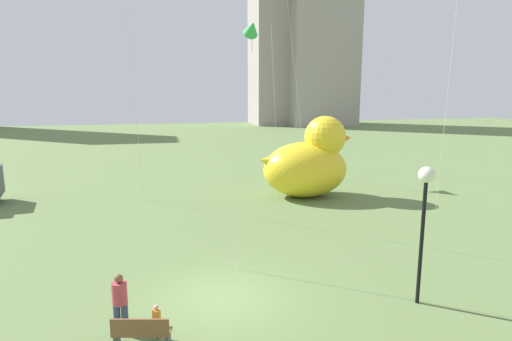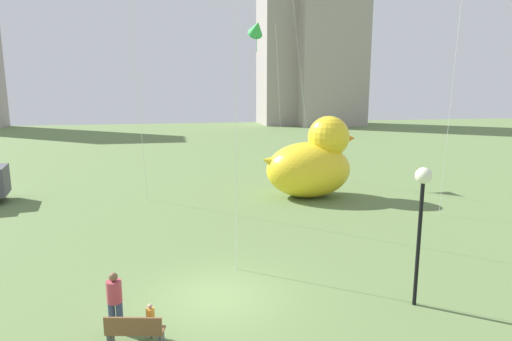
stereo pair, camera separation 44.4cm
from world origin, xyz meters
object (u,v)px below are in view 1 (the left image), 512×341
Objects in this scene: person_adult at (120,300)px; lamppost at (425,197)px; park_bench at (141,332)px; person_child at (157,320)px; kite_green at (252,28)px; giant_inflatable_duck at (308,163)px.

lamppost is (9.02, -0.28, 2.51)m from person_adult.
park_bench is 0.57m from person_child.
kite_green is at bearing 92.69° from lamppost.
kite_green reaches higher than lamppost.
giant_inflatable_duck is (9.53, 14.49, 1.65)m from park_bench.
giant_inflatable_duck reaches higher than person_child.
lamppost is (-1.09, -13.81, 1.33)m from giant_inflatable_duck.
kite_green is (7.45, 21.58, 10.42)m from park_bench.
lamppost is at bearing -1.76° from person_adult.
lamppost reaches higher than person_child.
person_adult is 0.28× the size of giant_inflatable_duck.
lamppost is at bearing -87.31° from kite_green.
giant_inflatable_duck is at bearing 57.01° from person_child.
person_child is 0.16× the size of giant_inflatable_duck.
person_adult is at bearing 178.24° from lamppost.
lamppost is at bearing 4.63° from park_bench.
park_bench is at bearing -133.32° from person_child.
park_bench is 0.26× the size of giant_inflatable_duck.
giant_inflatable_duck is at bearing -73.68° from kite_green.
person_adult reaches higher than park_bench.
kite_green reaches higher than park_bench.
person_adult is 16.94m from giant_inflatable_duck.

